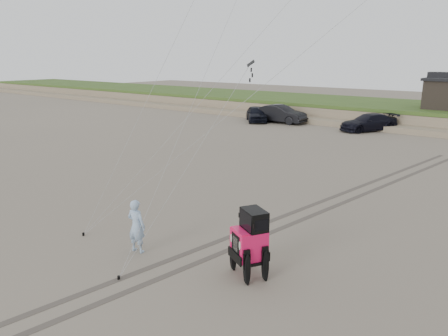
{
  "coord_description": "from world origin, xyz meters",
  "views": [
    {
      "loc": [
        10.14,
        -8.96,
        6.52
      ],
      "look_at": [
        0.6,
        3.0,
        2.6
      ],
      "focal_mm": 35.0,
      "sensor_mm": 36.0,
      "label": 1
    }
  ],
  "objects_px": {
    "truck_a": "(256,114)",
    "jeep": "(249,250)",
    "truck_b": "(280,114)",
    "man": "(136,226)",
    "truck_c": "(369,122)"
  },
  "relations": [
    {
      "from": "jeep",
      "to": "truck_a",
      "type": "bearing_deg",
      "value": 152.57
    },
    {
      "from": "jeep",
      "to": "man",
      "type": "relative_size",
      "value": 2.41
    },
    {
      "from": "truck_c",
      "to": "jeep",
      "type": "xyz_separation_m",
      "value": [
        7.1,
        -28.5,
        0.07
      ]
    },
    {
      "from": "truck_a",
      "to": "jeep",
      "type": "distance_m",
      "value": 32.77
    },
    {
      "from": "jeep",
      "to": "truck_b",
      "type": "bearing_deg",
      "value": 148.32
    },
    {
      "from": "truck_b",
      "to": "jeep",
      "type": "xyz_separation_m",
      "value": [
        15.95,
        -27.87,
        -0.05
      ]
    },
    {
      "from": "truck_a",
      "to": "truck_c",
      "type": "distance_m",
      "value": 11.32
    },
    {
      "from": "truck_b",
      "to": "man",
      "type": "height_order",
      "value": "man"
    },
    {
      "from": "truck_a",
      "to": "truck_b",
      "type": "xyz_separation_m",
      "value": [
        2.39,
        0.72,
        0.1
      ]
    },
    {
      "from": "man",
      "to": "jeep",
      "type": "bearing_deg",
      "value": -175.93
    },
    {
      "from": "truck_b",
      "to": "man",
      "type": "bearing_deg",
      "value": -158.68
    },
    {
      "from": "truck_b",
      "to": "jeep",
      "type": "relative_size",
      "value": 1.2
    },
    {
      "from": "jeep",
      "to": "man",
      "type": "height_order",
      "value": "man"
    },
    {
      "from": "truck_c",
      "to": "truck_b",
      "type": "bearing_deg",
      "value": -143.55
    },
    {
      "from": "truck_a",
      "to": "jeep",
      "type": "relative_size",
      "value": 1.03
    }
  ]
}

